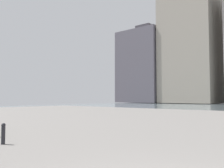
# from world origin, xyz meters

# --- Properties ---
(building_annex) EXTENTS (14.85, 13.96, 39.66)m
(building_annex) POSITION_xyz_m (26.92, -64.26, 18.80)
(building_annex) COLOR #9E9384
(building_annex) RESTS_ON ground
(building_highrise) EXTENTS (14.41, 14.86, 24.87)m
(building_highrise) POSITION_xyz_m (41.83, -63.83, 11.40)
(building_highrise) COLOR #5B5660
(building_highrise) RESTS_ON ground
(bollard_near) EXTENTS (0.13, 0.13, 0.66)m
(bollard_near) POSITION_xyz_m (6.32, -0.83, 0.35)
(bollard_near) COLOR #232328
(bollard_near) RESTS_ON ground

